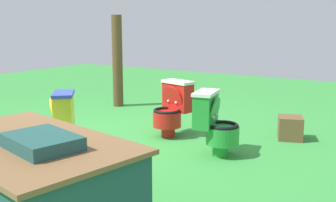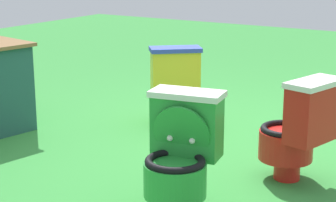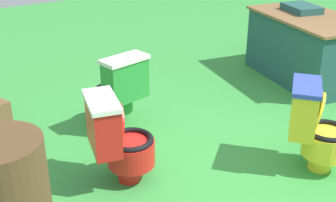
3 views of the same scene
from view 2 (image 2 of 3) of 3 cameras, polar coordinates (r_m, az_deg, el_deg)
ground at (r=4.86m, az=6.62°, el=-4.07°), size 14.00×14.00×0.00m
toilet_red at (r=4.04m, az=12.47°, el=-2.68°), size 0.51×0.57×0.73m
toilet_yellow at (r=5.21m, az=0.52°, el=1.58°), size 0.64×0.63×0.73m
toilet_green at (r=3.50m, az=1.24°, el=-5.02°), size 0.56×0.49×0.73m
lemon_bucket at (r=6.36m, az=0.34°, el=1.60°), size 0.22×0.22×0.28m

